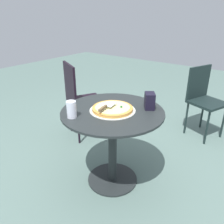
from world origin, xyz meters
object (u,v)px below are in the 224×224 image
pizza_on_tray (112,109)px  drinking_cup (72,109)px  patio_chair_far (80,96)px  napkin_dispenser (150,101)px  patio_chair_near (204,96)px  patio_table (113,132)px  pizza_server (106,106)px

pizza_on_tray → drinking_cup: 0.33m
drinking_cup → patio_chair_far: bearing=131.7°
napkin_dispenser → patio_chair_near: patio_chair_near is taller
drinking_cup → patio_chair_near: 1.73m
patio_table → drinking_cup: drinking_cup is taller
pizza_server → napkin_dispenser: size_ratio=1.65×
pizza_on_tray → pizza_server: 0.07m
drinking_cup → patio_chair_far: 0.98m
drinking_cup → pizza_server: bearing=56.7°
pizza_server → patio_chair_far: (-0.78, 0.49, -0.23)m
patio_chair_near → pizza_server: bearing=-103.9°
pizza_on_tray → patio_chair_far: bearing=151.6°
patio_chair_near → patio_chair_far: (-1.13, -0.93, 0.03)m
pizza_on_tray → patio_chair_near: patio_chair_near is taller
pizza_server → napkin_dispenser: 0.36m
napkin_dispenser → patio_chair_near: size_ratio=0.16×
pizza_on_tray → napkin_dispenser: 0.31m
drinking_cup → napkin_dispenser: size_ratio=0.98×
pizza_server → patio_table: bearing=72.5°
patio_table → napkin_dispenser: (0.21, 0.21, 0.26)m
napkin_dispenser → patio_table: bearing=-80.4°
pizza_on_tray → patio_chair_near: size_ratio=0.44×
pizza_on_tray → patio_chair_far: size_ratio=0.41×
pizza_server → patio_chair_near: size_ratio=0.26×
patio_chair_far → patio_table: bearing=-28.1°
pizza_on_tray → pizza_server: (-0.02, -0.06, 0.04)m
patio_table → drinking_cup: 0.42m
patio_table → patio_chair_far: patio_chair_far is taller
patio_table → pizza_on_tray: (-0.00, -0.00, 0.21)m
pizza_server → drinking_cup: (-0.15, -0.22, 0.01)m
pizza_server → napkin_dispenser: bearing=50.0°
drinking_cup → pizza_on_tray: bearing=60.1°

